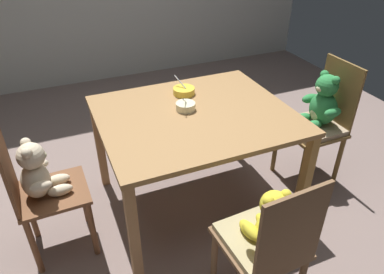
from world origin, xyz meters
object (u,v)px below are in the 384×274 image
Objects in this scene: dining_table at (195,125)px; porridge_bowl_cream_center at (186,106)px; teddy_chair_near_left at (39,181)px; teddy_chair_near_right at (320,113)px; porridge_bowl_yellow_far_center at (184,91)px; teddy_chair_near_front at (268,235)px.

porridge_bowl_cream_center reaches higher than dining_table.
dining_table is 0.98m from teddy_chair_near_left.
porridge_bowl_cream_center is at bearing -7.79° from teddy_chair_near_right.
porridge_bowl_cream_center is (0.93, 0.10, 0.23)m from teddy_chair_near_left.
teddy_chair_near_right reaches higher than porridge_bowl_yellow_far_center.
dining_table is 9.61× the size of porridge_bowl_cream_center.
porridge_bowl_yellow_far_center is at bearing 82.43° from dining_table.
teddy_chair_near_front is 0.97m from porridge_bowl_cream_center.
teddy_chair_near_right reaches higher than teddy_chair_near_front.
dining_table is 0.88m from teddy_chair_near_front.
teddy_chair_near_left is at bearing -162.42° from porridge_bowl_yellow_far_center.
teddy_chair_near_right is (0.97, 0.81, 0.04)m from teddy_chair_near_front.
teddy_chair_near_front is at bearing -87.97° from porridge_bowl_cream_center.
teddy_chair_near_front is 1.28m from teddy_chair_near_left.
dining_table is at bearing -58.02° from porridge_bowl_cream_center.
teddy_chair_near_left is 5.65× the size of porridge_bowl_yellow_far_center.
dining_table is at bearing 1.08° from teddy_chair_near_left.
teddy_chair_near_front is at bearing -92.13° from porridge_bowl_yellow_far_center.
teddy_chair_near_right reaches higher than porridge_bowl_cream_center.
dining_table is 7.90× the size of porridge_bowl_yellow_far_center.
teddy_chair_near_front reaches higher than dining_table.
teddy_chair_near_front reaches higher than porridge_bowl_cream_center.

